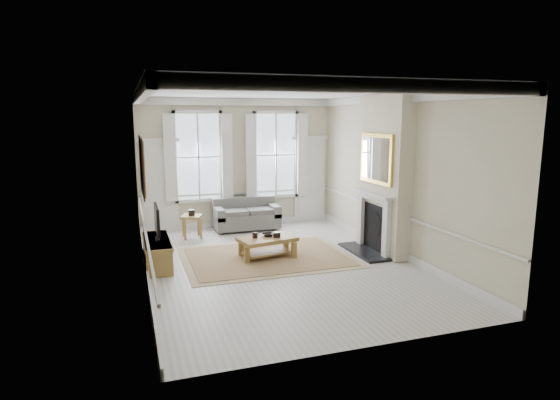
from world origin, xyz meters
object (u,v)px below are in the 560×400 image
object	(u,v)px
sofa	(246,216)
coffee_table	(267,241)
tv_stand	(157,253)
side_table	(192,220)

from	to	relation	value
sofa	coffee_table	xyz separation A→B (m)	(-0.19, -2.58, 0.01)
sofa	tv_stand	distance (m)	3.43
sofa	coffee_table	distance (m)	2.59
sofa	coffee_table	size ratio (longest dim) A/B	1.31
sofa	side_table	world-z (taller)	sofa
side_table	coffee_table	size ratio (longest dim) A/B	0.46
sofa	side_table	bearing A→B (deg)	-163.35
side_table	tv_stand	bearing A→B (deg)	-115.70
side_table	tv_stand	world-z (taller)	side_table
sofa	coffee_table	bearing A→B (deg)	-94.29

